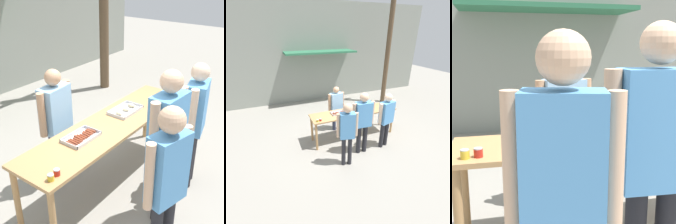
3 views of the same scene
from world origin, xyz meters
TOP-DOWN VIEW (x-y plane):
  - building_facade_back at (0.00, 3.98)m, footprint 12.00×1.11m
  - serving_table at (0.00, 0.00)m, footprint 2.81×0.69m
  - food_tray_sausages at (-0.53, 0.05)m, footprint 0.43×0.27m
  - food_tray_buns at (0.38, 0.05)m, footprint 0.48×0.29m
  - condiment_jar_mustard at (-1.27, -0.23)m, footprint 0.06×0.06m
  - condiment_jar_ketchup at (-1.18, -0.22)m, footprint 0.06×0.06m
  - person_server_behind_table at (-0.35, 0.64)m, footprint 0.60×0.28m
  - person_customer_holding_hotdog at (-0.78, -1.17)m, footprint 0.52×0.28m
  - person_customer_waiting_in_line at (-0.16, -0.85)m, footprint 0.64×0.27m

SIDE VIEW (x-z plane):
  - serving_table at x=0.00m, z-range 0.36..1.28m
  - food_tray_sausages at x=-0.53m, z-range 0.92..0.96m
  - food_tray_buns at x=0.38m, z-range 0.91..0.97m
  - person_server_behind_table at x=-0.35m, z-range 0.15..1.75m
  - condiment_jar_mustard at x=-1.27m, z-range 0.93..0.99m
  - condiment_jar_ketchup at x=-1.18m, z-range 0.93..0.99m
  - person_customer_holding_hotdog at x=-0.78m, z-range 0.19..1.96m
  - person_customer_waiting_in_line at x=-0.16m, z-range 0.18..2.02m
  - building_facade_back at x=0.00m, z-range 0.01..4.51m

